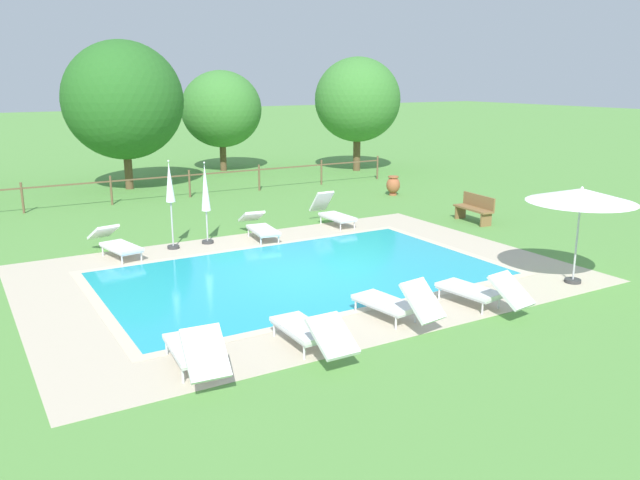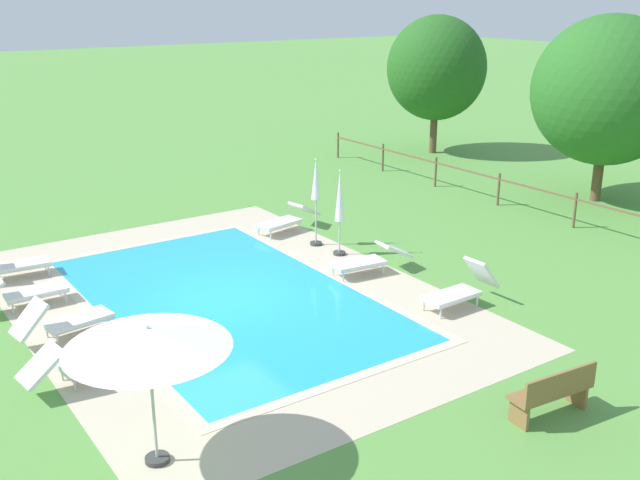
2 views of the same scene
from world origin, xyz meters
name	(u,v)px [view 2 (image 2 of 2)]	position (x,y,z in m)	size (l,w,h in m)	color
ground_plane	(226,297)	(0.00, 0.00, 0.00)	(160.00, 160.00, 0.00)	#599342
pool_deck_paving	(226,297)	(0.00, 0.00, 0.00)	(12.25, 8.60, 0.01)	beige
swimming_pool_water	(226,297)	(0.00, 0.00, 0.01)	(8.91, 5.26, 0.01)	#23A8C1
pool_coping_rim	(226,297)	(0.00, 0.00, 0.01)	(9.39, 5.74, 0.01)	beige
sun_lounger_north_near_steps	(369,260)	(0.62, 3.58, 0.35)	(0.83, 2.13, 0.71)	white
sun_lounger_north_mid	(81,362)	(1.96, -3.83, 0.37)	(0.86, 2.07, 0.83)	white
sun_lounger_north_far	(287,219)	(-3.37, 3.72, 0.36)	(1.01, 2.13, 0.75)	white
sun_lounger_north_end	(21,292)	(-1.97, -3.89, 0.36)	(0.61, 2.04, 0.78)	white
sun_lounger_south_near_corner	(460,289)	(3.31, 3.98, 0.39)	(0.65, 1.87, 0.99)	white
sun_lounger_south_mid	(64,320)	(0.06, -3.56, 0.39)	(0.86, 1.99, 0.93)	white
sun_lounger_south_far	(9,263)	(-3.93, -3.69, 0.38)	(0.76, 1.97, 0.92)	white
patio_umbrella_open_foreground	(148,339)	(4.93, -3.68, 1.98)	(2.34, 2.34, 2.18)	#383838
patio_umbrella_closed_row_west	(340,202)	(-0.88, 3.78, 1.42)	(0.32, 0.32, 2.27)	#383838
patio_umbrella_closed_row_mid_east	(316,188)	(-1.87, 3.72, 1.58)	(0.32, 0.32, 2.39)	#383838
wooden_bench_lawn_side	(553,391)	(7.39, 2.01, 0.47)	(0.58, 1.53, 0.87)	olive
perimeter_fence	(535,194)	(-0.40, 10.77, 0.68)	(20.57, 0.08, 1.05)	brown
tree_far_west	(608,91)	(-0.45, 13.84, 3.56)	(4.74, 4.74, 5.91)	brown
tree_east_mid	(437,68)	(-9.19, 14.70, 3.53)	(4.09, 4.09, 5.67)	brown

